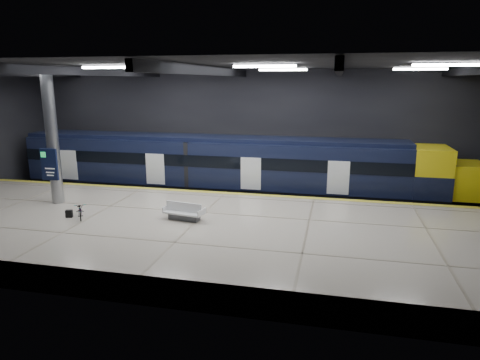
% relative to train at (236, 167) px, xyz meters
% --- Properties ---
extents(ground, '(30.00, 30.00, 0.00)m').
position_rel_train_xyz_m(ground, '(-0.03, -5.50, -2.06)').
color(ground, black).
rests_on(ground, ground).
extents(room_shell, '(30.10, 16.10, 8.05)m').
position_rel_train_xyz_m(room_shell, '(-0.04, -5.49, 3.66)').
color(room_shell, black).
rests_on(room_shell, ground).
extents(platform, '(30.00, 11.00, 1.10)m').
position_rel_train_xyz_m(platform, '(-0.03, -8.00, -1.51)').
color(platform, beige).
rests_on(platform, ground).
extents(safety_strip, '(30.00, 0.40, 0.01)m').
position_rel_train_xyz_m(safety_strip, '(-0.03, -2.75, -0.95)').
color(safety_strip, gold).
rests_on(safety_strip, platform).
extents(rails, '(30.00, 1.52, 0.16)m').
position_rel_train_xyz_m(rails, '(-0.03, 0.00, -1.98)').
color(rails, gray).
rests_on(rails, ground).
extents(train, '(29.40, 2.84, 3.79)m').
position_rel_train_xyz_m(train, '(0.00, 0.00, 0.00)').
color(train, black).
rests_on(train, ground).
extents(bench, '(1.95, 1.06, 0.82)m').
position_rel_train_xyz_m(bench, '(-0.62, -7.76, -0.67)').
color(bench, '#595B60').
rests_on(bench, platform).
extents(bicycle, '(1.22, 1.46, 0.75)m').
position_rel_train_xyz_m(bicycle, '(-5.36, -8.62, -0.58)').
color(bicycle, '#99999E').
rests_on(bicycle, platform).
extents(pannier_bag, '(0.34, 0.26, 0.35)m').
position_rel_train_xyz_m(pannier_bag, '(-5.96, -8.62, -0.78)').
color(pannier_bag, black).
rests_on(pannier_bag, platform).
extents(info_column, '(0.90, 0.78, 6.90)m').
position_rel_train_xyz_m(info_column, '(-8.03, -6.52, 2.40)').
color(info_column, '#9EA0A5').
rests_on(info_column, platform).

